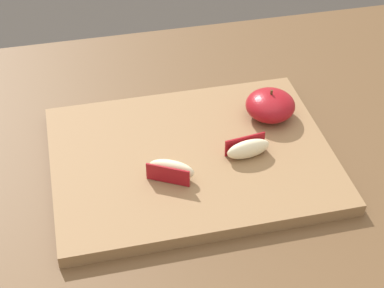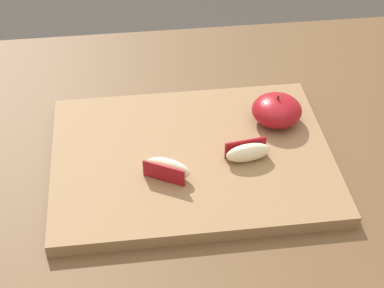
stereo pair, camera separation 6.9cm
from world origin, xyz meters
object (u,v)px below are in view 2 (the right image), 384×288
(apple_wedge_near_knife, at_px, (167,168))
(apple_wedge_back, at_px, (248,152))
(apple_half_skin_up, at_px, (277,110))
(cutting_board, at_px, (192,160))

(apple_wedge_near_knife, bearing_deg, apple_wedge_back, 9.64)
(apple_half_skin_up, bearing_deg, cutting_board, -155.59)
(apple_wedge_back, bearing_deg, apple_wedge_near_knife, -170.36)
(cutting_board, xyz_separation_m, apple_wedge_near_knife, (-0.04, -0.04, 0.02))
(cutting_board, distance_m, apple_half_skin_up, 0.15)
(apple_wedge_back, xyz_separation_m, apple_wedge_near_knife, (-0.12, -0.02, 0.00))
(apple_half_skin_up, height_order, apple_wedge_near_knife, apple_half_skin_up)
(cutting_board, xyz_separation_m, apple_half_skin_up, (0.14, 0.06, 0.03))
(apple_half_skin_up, relative_size, apple_wedge_back, 1.14)
(apple_half_skin_up, bearing_deg, apple_wedge_back, -126.04)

